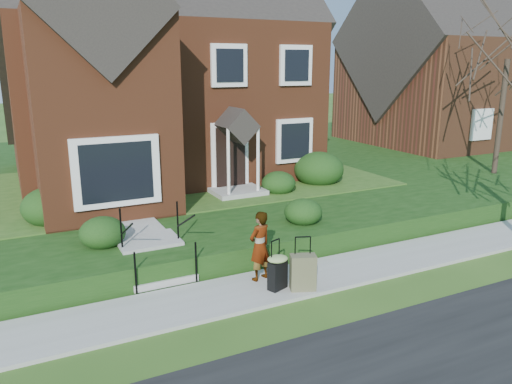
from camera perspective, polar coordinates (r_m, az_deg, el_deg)
ground at (r=11.09m, az=3.93°, el=-10.39°), size 120.00×120.00×0.00m
sidewalk at (r=11.07m, az=3.94°, el=-10.20°), size 60.00×1.60×0.08m
terrace at (r=22.02m, az=-1.39°, el=3.04°), size 44.00×20.00×0.60m
walkway at (r=14.47m, az=-14.90°, el=-2.18°), size 1.20×6.00×0.06m
main_house at (r=18.92m, az=-11.81°, el=16.01°), size 10.40×10.20×9.40m
neighbour_house at (r=28.87m, az=21.34°, el=14.68°), size 9.40×8.00×9.20m
front_steps at (r=11.60m, az=-11.59°, el=-6.96°), size 1.40×2.02×1.50m
foundation_shrubs at (r=15.11m, az=-3.17°, el=0.84°), size 10.41×4.99×1.22m
woman at (r=10.78m, az=0.43°, el=-6.17°), size 0.65×0.53×1.54m
suitcase_black at (r=10.48m, az=2.48°, el=-8.92°), size 0.54×0.50×1.08m
suitcase_olive at (r=10.50m, az=5.39°, el=-9.12°), size 0.60×0.46×1.14m
tree_gap at (r=20.76m, az=26.95°, el=14.49°), size 4.62×4.62×6.60m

